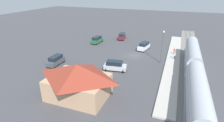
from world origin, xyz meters
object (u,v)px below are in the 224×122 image
pedestrian_waiting_far (175,55)px  light_pole_near_platform (162,43)px  passenger_train (194,71)px  station_building (78,80)px  suv_charcoal (56,60)px  suv_maroon (122,36)px  suv_silver (115,66)px  suv_green (97,40)px  suv_white (144,46)px  pedestrian_on_platform (174,51)px

pedestrian_waiting_far → light_pole_near_platform: bearing=46.1°
passenger_train → station_building: size_ratio=3.27×
suv_charcoal → light_pole_near_platform: bearing=-156.6°
pedestrian_waiting_far → suv_maroon: bearing=-36.5°
suv_charcoal → light_pole_near_platform: 25.34m
station_building → light_pole_near_platform: (-11.20, -19.37, 1.87)m
station_building → suv_charcoal: bearing=-38.6°
station_building → suv_maroon: (3.93, -35.98, -1.92)m
suv_silver → suv_green: bearing=-54.1°
passenger_train → suv_silver: bearing=-2.8°
station_building → suv_silver: 11.90m
passenger_train → light_pole_near_platform: 11.17m
station_building → suv_charcoal: 15.22m
passenger_train → station_building: bearing=30.9°
station_building → suv_charcoal: (11.79, -9.42, -1.92)m
passenger_train → station_building: station_building is taller
passenger_train → pedestrian_waiting_far: bearing=-72.4°
suv_silver → light_pole_near_platform: bearing=-138.6°
pedestrian_waiting_far → suv_green: suv_green is taller
suv_maroon → suv_charcoal: same height
station_building → suv_charcoal: size_ratio=2.09×
passenger_train → suv_white: size_ratio=6.50×
station_building → suv_maroon: bearing=-83.8°
station_building → pedestrian_waiting_far: bearing=-122.3°
pedestrian_on_platform → suv_maroon: 20.48m
pedestrian_waiting_far → suv_green: 25.15m
suv_maroon → suv_green: 9.58m
pedestrian_on_platform → suv_charcoal: bearing=32.8°
suv_maroon → light_pole_near_platform: light_pole_near_platform is taller
pedestrian_on_platform → light_pole_near_platform: size_ratio=0.22×
suv_charcoal → suv_maroon: bearing=-106.5°
pedestrian_on_platform → suv_charcoal: (25.77, 16.60, -0.13)m
suv_charcoal → suv_silver: bearing=-171.6°
suv_charcoal → passenger_train: bearing=-177.4°
passenger_train → suv_charcoal: (29.79, 1.33, -1.71)m
suv_green → suv_maroon: bearing=-130.4°
station_building → suv_green: station_building is taller
station_building → pedestrian_on_platform: 29.59m
suv_green → light_pole_near_platform: (-21.34, 9.32, 3.80)m
station_building → pedestrian_waiting_far: 26.73m
pedestrian_waiting_far → suv_silver: (11.96, 11.03, -0.13)m
pedestrian_on_platform → suv_green: 24.26m
suv_green → suv_silver: same height
light_pole_near_platform → suv_white: bearing=-54.8°
suv_maroon → light_pole_near_platform: bearing=132.3°
suv_silver → light_pole_near_platform: light_pole_near_platform is taller
pedestrian_on_platform → suv_maroon: suv_maroon is taller
suv_white → light_pole_near_platform: 10.59m
passenger_train → suv_white: (12.50, -16.70, -1.71)m
pedestrian_on_platform → pedestrian_waiting_far: (-0.28, 3.48, 0.00)m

